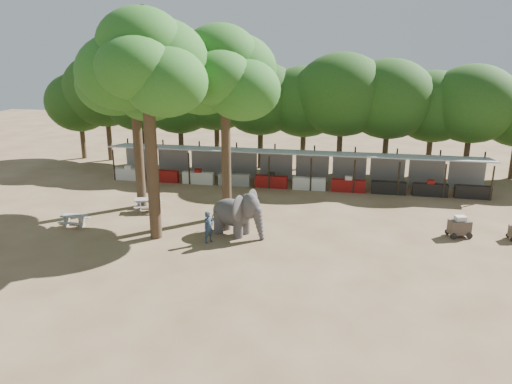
% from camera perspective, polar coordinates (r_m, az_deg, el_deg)
% --- Properties ---
extents(ground, '(100.00, 100.00, 0.00)m').
position_cam_1_polar(ground, '(24.69, 0.06, -7.87)').
color(ground, brown).
rests_on(ground, ground).
extents(vendor_stalls, '(28.00, 2.99, 2.80)m').
position_cam_1_polar(vendor_stalls, '(37.26, 4.12, 2.54)').
color(vendor_stalls, '#999BA0').
rests_on(vendor_stalls, ground).
extents(yard_tree_left, '(7.10, 6.90, 11.02)m').
position_cam_1_polar(yard_tree_left, '(32.23, -13.92, 12.55)').
color(yard_tree_left, '#332316').
rests_on(yard_tree_left, ground).
extents(yard_tree_center, '(7.10, 6.90, 12.04)m').
position_cam_1_polar(yard_tree_center, '(26.40, -12.58, 14.02)').
color(yard_tree_center, '#332316').
rests_on(yard_tree_center, ground).
extents(yard_tree_back, '(7.10, 6.90, 11.36)m').
position_cam_1_polar(yard_tree_back, '(29.24, -3.76, 13.28)').
color(yard_tree_back, '#332316').
rests_on(yard_tree_back, ground).
extents(backdrop_trees, '(46.46, 5.95, 8.33)m').
position_cam_1_polar(backdrop_trees, '(41.54, 5.13, 10.05)').
color(backdrop_trees, '#332316').
rests_on(backdrop_trees, ground).
extents(elephant, '(3.41, 2.58, 2.54)m').
position_cam_1_polar(elephant, '(27.52, -2.12, -2.40)').
color(elephant, '#3B3939').
rests_on(elephant, ground).
extents(handler, '(0.69, 0.75, 1.72)m').
position_cam_1_polar(handler, '(26.66, -5.44, -4.03)').
color(handler, '#26384C').
rests_on(handler, ground).
extents(picnic_table_near, '(1.42, 1.29, 0.70)m').
position_cam_1_polar(picnic_table_near, '(30.80, -20.07, -2.93)').
color(picnic_table_near, gray).
rests_on(picnic_table_near, ground).
extents(picnic_table_far, '(1.95, 1.84, 0.80)m').
position_cam_1_polar(picnic_table_far, '(32.33, -12.26, -1.24)').
color(picnic_table_far, gray).
rests_on(picnic_table_far, ground).
extents(cart_front, '(1.39, 1.10, 1.20)m').
position_cam_1_polar(cart_front, '(29.60, 22.23, -3.67)').
color(cart_front, '#3E312A').
rests_on(cart_front, ground).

